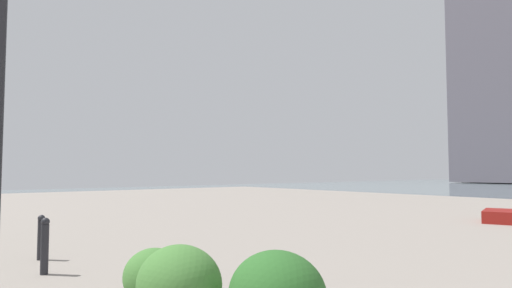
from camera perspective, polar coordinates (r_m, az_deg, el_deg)
name	(u,v)px	position (r m, az deg, el deg)	size (l,w,h in m)	color
bollard_near	(45,245)	(7.92, -25.68, -11.68)	(0.13, 0.13, 0.89)	#232328
bollard_mid	(41,236)	(9.21, -26.08, -10.69)	(0.13, 0.13, 0.82)	#232328
shrub_low	(154,277)	(5.76, -13.07, -16.40)	(0.81, 0.73, 0.69)	#477F38
shrub_round	(179,284)	(5.03, -9.91, -17.48)	(0.99, 0.89, 0.84)	#477F38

